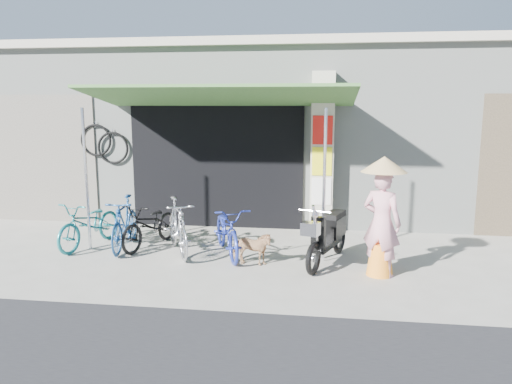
# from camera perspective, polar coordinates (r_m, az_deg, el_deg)

# --- Properties ---
(ground) EXTENTS (80.00, 80.00, 0.00)m
(ground) POSITION_cam_1_polar(r_m,az_deg,el_deg) (7.40, 0.48, -9.04)
(ground) COLOR #9A978B
(ground) RESTS_ON ground
(bicycle_shop) EXTENTS (12.30, 5.30, 3.66)m
(bicycle_shop) POSITION_cam_1_polar(r_m,az_deg,el_deg) (12.07, 3.61, 7.26)
(bicycle_shop) COLOR #A6ACA3
(bicycle_shop) RESTS_ON ground
(shop_pillar) EXTENTS (0.42, 0.44, 3.00)m
(shop_pillar) POSITION_cam_1_polar(r_m,az_deg,el_deg) (9.42, 7.57, 4.36)
(shop_pillar) COLOR beige
(shop_pillar) RESTS_ON ground
(awning) EXTENTS (4.60, 1.88, 2.72)m
(awning) POSITION_cam_1_polar(r_m,az_deg,el_deg) (8.75, -4.08, 10.65)
(awning) COLOR #37622C
(awning) RESTS_ON ground
(neighbour_left) EXTENTS (2.60, 0.06, 2.60)m
(neighbour_left) POSITION_cam_1_polar(r_m,az_deg,el_deg) (11.26, -23.82, 3.49)
(neighbour_left) COLOR #6B665B
(neighbour_left) RESTS_ON ground
(bike_teal) EXTENTS (0.87, 1.62, 0.81)m
(bike_teal) POSITION_cam_1_polar(r_m,az_deg,el_deg) (8.98, -18.44, -3.45)
(bike_teal) COLOR #1A7175
(bike_teal) RESTS_ON ground
(bike_blue) EXTENTS (0.58, 1.51, 0.89)m
(bike_blue) POSITION_cam_1_polar(r_m,az_deg,el_deg) (8.67, -14.78, -3.46)
(bike_blue) COLOR #1D4C87
(bike_blue) RESTS_ON ground
(bike_black) EXTENTS (0.92, 1.58, 0.79)m
(bike_black) POSITION_cam_1_polar(r_m,az_deg,el_deg) (8.68, -11.96, -3.67)
(bike_black) COLOR black
(bike_black) RESTS_ON ground
(bike_silver) EXTENTS (1.07, 1.54, 0.91)m
(bike_silver) POSITION_cam_1_polar(r_m,az_deg,el_deg) (8.22, -8.94, -3.91)
(bike_silver) COLOR #B5B5BA
(bike_silver) RESTS_ON ground
(bike_navy) EXTENTS (1.11, 1.66, 0.83)m
(bike_navy) POSITION_cam_1_polar(r_m,az_deg,el_deg) (8.05, -3.27, -4.40)
(bike_navy) COLOR navy
(bike_navy) RESTS_ON ground
(street_dog) EXTENTS (0.64, 0.33, 0.52)m
(street_dog) POSITION_cam_1_polar(r_m,az_deg,el_deg) (7.59, -0.49, -6.47)
(street_dog) COLOR tan
(street_dog) RESTS_ON ground
(moped) EXTENTS (0.73, 1.61, 0.94)m
(moped) POSITION_cam_1_polar(r_m,az_deg,el_deg) (7.74, 8.26, -4.95)
(moped) COLOR black
(moped) RESTS_ON ground
(nun) EXTENTS (0.66, 0.64, 1.71)m
(nun) POSITION_cam_1_polar(r_m,az_deg,el_deg) (7.23, 14.19, -2.81)
(nun) COLOR #D18D98
(nun) RESTS_ON ground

